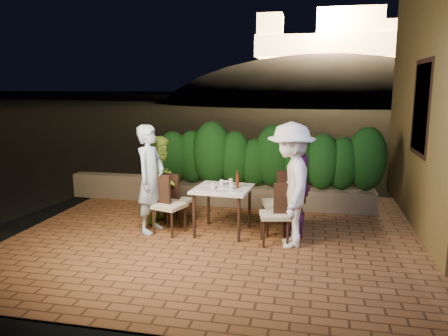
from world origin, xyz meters
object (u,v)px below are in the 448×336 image
(beer_bottle, at_px, (237,179))
(diner_white, at_px, (291,185))
(chair_right_front, at_px, (275,214))
(parapet_lamp, at_px, (151,173))
(bowl, at_px, (224,183))
(diner_purple, at_px, (297,184))
(chair_right_back, at_px, (278,202))
(chair_left_front, at_px, (169,204))
(chair_left_back, at_px, (178,199))
(diner_blue, at_px, (150,179))
(diner_green, at_px, (162,179))
(dining_table, at_px, (223,210))

(beer_bottle, xyz_separation_m, diner_white, (0.85, -0.35, 0.03))
(chair_right_front, bearing_deg, parapet_lamp, -48.97)
(bowl, height_order, chair_right_front, chair_right_front)
(bowl, height_order, diner_purple, diner_purple)
(bowl, bearing_deg, parapet_lamp, 141.69)
(chair_right_back, distance_m, diner_white, 0.73)
(beer_bottle, bearing_deg, chair_right_back, 18.22)
(beer_bottle, relative_size, diner_white, 0.16)
(chair_left_front, bearing_deg, chair_left_back, 108.92)
(diner_blue, bearing_deg, bowl, -59.97)
(chair_left_front, xyz_separation_m, diner_green, (-0.33, 0.57, 0.28))
(chair_right_back, distance_m, diner_green, 2.05)
(chair_right_back, bearing_deg, dining_table, -1.66)
(diner_green, relative_size, parapet_lamp, 10.78)
(chair_left_front, relative_size, chair_right_front, 1.02)
(dining_table, bearing_deg, diner_white, -17.76)
(parapet_lamp, bearing_deg, chair_right_front, -36.89)
(dining_table, distance_m, diner_white, 1.27)
(beer_bottle, relative_size, chair_left_back, 0.33)
(bowl, bearing_deg, dining_table, -82.81)
(bowl, bearing_deg, chair_left_back, 178.97)
(beer_bottle, bearing_deg, dining_table, -179.72)
(chair_left_front, bearing_deg, diner_green, 137.56)
(bowl, bearing_deg, chair_right_back, -4.55)
(beer_bottle, bearing_deg, diner_white, -22.35)
(chair_right_back, height_order, diner_white, diner_white)
(chair_right_front, xyz_separation_m, diner_blue, (-2.02, 0.16, 0.41))
(beer_bottle, bearing_deg, diner_blue, -173.23)
(chair_left_back, distance_m, diner_purple, 2.06)
(beer_bottle, xyz_separation_m, parapet_lamp, (-2.14, 1.75, -0.32))
(diner_white, bearing_deg, diner_blue, -103.61)
(beer_bottle, xyz_separation_m, chair_left_front, (-1.08, -0.20, -0.42))
(beer_bottle, height_order, diner_green, diner_green)
(bowl, height_order, diner_white, diner_white)
(diner_green, bearing_deg, diner_blue, -178.44)
(chair_right_back, bearing_deg, diner_purple, 157.44)
(bowl, distance_m, chair_left_front, 0.98)
(chair_left_back, distance_m, chair_right_front, 1.82)
(diner_blue, bearing_deg, chair_left_front, -87.49)
(dining_table, height_order, diner_blue, diner_blue)
(diner_white, bearing_deg, bowl, -128.05)
(chair_left_front, bearing_deg, diner_purple, 28.05)
(dining_table, xyz_separation_m, diner_purple, (1.17, 0.17, 0.44))
(bowl, xyz_separation_m, parapet_lamp, (-1.87, 1.48, -0.20))
(chair_left_back, relative_size, chair_right_front, 0.93)
(bowl, relative_size, chair_right_back, 0.16)
(chair_left_back, bearing_deg, diner_green, -174.30)
(chair_left_back, relative_size, diner_blue, 0.50)
(chair_left_back, bearing_deg, diner_purple, 15.83)
(diner_blue, height_order, parapet_lamp, diner_blue)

